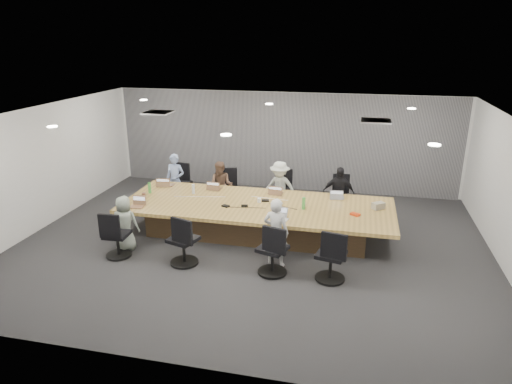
% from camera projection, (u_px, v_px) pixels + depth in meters
% --- Properties ---
extents(floor, '(10.00, 8.00, 0.00)m').
position_uv_depth(floor, '(252.00, 243.00, 9.95)').
color(floor, '#2C2C2F').
rests_on(floor, ground).
extents(ceiling, '(10.00, 8.00, 0.00)m').
position_uv_depth(ceiling, '(252.00, 115.00, 9.04)').
color(ceiling, white).
rests_on(ceiling, wall_back).
extents(wall_back, '(10.00, 0.00, 2.80)m').
position_uv_depth(wall_back, '(284.00, 141.00, 13.18)').
color(wall_back, silver).
rests_on(wall_back, ground).
extents(wall_front, '(10.00, 0.00, 2.80)m').
position_uv_depth(wall_front, '(180.00, 276.00, 5.81)').
color(wall_front, silver).
rests_on(wall_front, ground).
extents(wall_left, '(0.00, 8.00, 2.80)m').
position_uv_depth(wall_left, '(42.00, 168.00, 10.54)').
color(wall_left, silver).
rests_on(wall_left, ground).
extents(curtain, '(9.80, 0.04, 2.80)m').
position_uv_depth(curtain, '(283.00, 142.00, 13.11)').
color(curtain, gray).
rests_on(curtain, ground).
extents(conference_table, '(6.00, 2.20, 0.74)m').
position_uv_depth(conference_table, '(257.00, 218.00, 10.28)').
color(conference_table, '#4F3924').
rests_on(conference_table, ground).
extents(chair_0, '(0.64, 0.64, 0.84)m').
position_uv_depth(chair_0, '(181.00, 186.00, 12.36)').
color(chair_0, black).
rests_on(chair_0, ground).
extents(chair_1, '(0.63, 0.63, 0.73)m').
position_uv_depth(chair_1, '(225.00, 191.00, 12.12)').
color(chair_1, black).
rests_on(chair_1, ground).
extents(chair_2, '(0.58, 0.58, 0.84)m').
position_uv_depth(chair_2, '(282.00, 194.00, 11.78)').
color(chair_2, black).
rests_on(chair_2, ground).
extents(chair_3, '(0.59, 0.59, 0.78)m').
position_uv_depth(chair_3, '(339.00, 199.00, 11.49)').
color(chair_3, black).
rests_on(chair_3, ground).
extents(chair_4, '(0.57, 0.57, 0.80)m').
position_uv_depth(chair_4, '(117.00, 238.00, 9.24)').
color(chair_4, black).
rests_on(chair_4, ground).
extents(chair_5, '(0.75, 0.75, 0.88)m').
position_uv_depth(chair_5, '(183.00, 243.00, 8.93)').
color(chair_5, black).
rests_on(chair_5, ground).
extents(chair_6, '(0.73, 0.73, 0.87)m').
position_uv_depth(chair_6, '(272.00, 253.00, 8.56)').
color(chair_6, black).
rests_on(chair_6, ground).
extents(chair_7, '(0.69, 0.69, 0.86)m').
position_uv_depth(chair_7, '(331.00, 259.00, 8.33)').
color(chair_7, black).
rests_on(chair_7, ground).
extents(person_0, '(0.52, 0.35, 1.40)m').
position_uv_depth(person_0, '(175.00, 180.00, 11.95)').
color(person_0, '#7D92C0').
rests_on(person_0, ground).
extents(laptop_0, '(0.38, 0.29, 0.02)m').
position_uv_depth(laptop_0, '(167.00, 185.00, 11.43)').
color(laptop_0, '#8C6647').
rests_on(laptop_0, conference_table).
extents(person_1, '(0.62, 0.48, 1.27)m').
position_uv_depth(person_1, '(221.00, 186.00, 11.71)').
color(person_1, brown).
rests_on(person_1, ground).
extents(laptop_1, '(0.35, 0.26, 0.02)m').
position_uv_depth(laptop_1, '(215.00, 188.00, 11.16)').
color(laptop_1, '#8C6647').
rests_on(laptop_1, conference_table).
extents(person_2, '(0.94, 0.61, 1.37)m').
position_uv_depth(person_2, '(280.00, 188.00, 11.37)').
color(person_2, '#A6ACA5').
rests_on(person_2, ground).
extents(laptop_2, '(0.36, 0.27, 0.02)m').
position_uv_depth(laptop_2, '(276.00, 193.00, 10.85)').
color(laptop_2, '#8C6647').
rests_on(laptop_2, conference_table).
extents(person_3, '(0.78, 0.32, 1.33)m').
position_uv_depth(person_3, '(338.00, 193.00, 11.08)').
color(person_3, black).
rests_on(person_3, ground).
extents(laptop_3, '(0.32, 0.24, 0.02)m').
position_uv_depth(laptop_3, '(337.00, 197.00, 10.54)').
color(laptop_3, '#B2B2B7').
rests_on(laptop_3, conference_table).
extents(person_4, '(0.62, 0.45, 1.18)m').
position_uv_depth(person_4, '(125.00, 223.00, 9.50)').
color(person_4, gray).
rests_on(person_4, ground).
extents(laptop_4, '(0.31, 0.22, 0.02)m').
position_uv_depth(laptop_4, '(136.00, 207.00, 9.96)').
color(laptop_4, '#8C6647').
rests_on(laptop_4, conference_table).
extents(person_6, '(0.56, 0.41, 1.39)m').
position_uv_depth(person_6, '(276.00, 232.00, 8.80)').
color(person_6, silver).
rests_on(person_6, ground).
extents(laptop_6, '(0.32, 0.25, 0.02)m').
position_uv_depth(laptop_6, '(281.00, 219.00, 9.29)').
color(laptop_6, '#B2B2B7').
rests_on(laptop_6, conference_table).
extents(bottle_green_left, '(0.08, 0.08, 0.26)m').
position_uv_depth(bottle_green_left, '(150.00, 188.00, 10.82)').
color(bottle_green_left, green).
rests_on(bottle_green_left, conference_table).
extents(bottle_green_right, '(0.09, 0.09, 0.26)m').
position_uv_depth(bottle_green_right, '(304.00, 203.00, 9.81)').
color(bottle_green_right, green).
rests_on(bottle_green_right, conference_table).
extents(bottle_clear, '(0.09, 0.09, 0.23)m').
position_uv_depth(bottle_clear, '(193.00, 189.00, 10.79)').
color(bottle_clear, silver).
rests_on(bottle_clear, conference_table).
extents(cup_white_far, '(0.10, 0.10, 0.10)m').
position_uv_depth(cup_white_far, '(259.00, 200.00, 10.23)').
color(cup_white_far, white).
rests_on(cup_white_far, conference_table).
extents(cup_white_near, '(0.10, 0.10, 0.10)m').
position_uv_depth(cup_white_near, '(304.00, 205.00, 9.96)').
color(cup_white_near, white).
rests_on(cup_white_near, conference_table).
extents(mug_brown, '(0.12, 0.12, 0.11)m').
position_uv_depth(mug_brown, '(144.00, 195.00, 10.54)').
color(mug_brown, brown).
rests_on(mug_brown, conference_table).
extents(mic_left, '(0.19, 0.16, 0.03)m').
position_uv_depth(mic_left, '(226.00, 206.00, 9.99)').
color(mic_left, black).
rests_on(mic_left, conference_table).
extents(mic_right, '(0.18, 0.14, 0.03)m').
position_uv_depth(mic_right, '(265.00, 200.00, 10.32)').
color(mic_right, black).
rests_on(mic_right, conference_table).
extents(stapler, '(0.15, 0.06, 0.05)m').
position_uv_depth(stapler, '(245.00, 206.00, 9.97)').
color(stapler, black).
rests_on(stapler, conference_table).
extents(canvas_bag, '(0.31, 0.29, 0.14)m').
position_uv_depth(canvas_bag, '(378.00, 206.00, 9.85)').
color(canvas_bag, gray).
rests_on(canvas_bag, conference_table).
extents(snack_packet, '(0.23, 0.20, 0.04)m').
position_uv_depth(snack_packet, '(355.00, 214.00, 9.51)').
color(snack_packet, red).
rests_on(snack_packet, conference_table).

